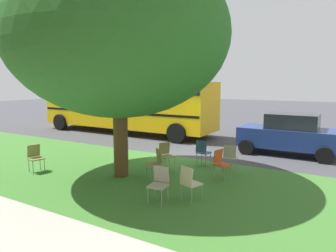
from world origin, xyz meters
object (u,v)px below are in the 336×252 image
object	(u,v)px
chair_6	(166,154)
chair_4	(35,156)
street_tree	(118,36)
chair_5	(221,162)
chair_3	(230,156)
chair_7	(156,161)
chair_2	(159,182)
parked_car	(289,134)
school_bus	(126,102)
chair_0	(203,151)
chair_1	(190,181)

from	to	relation	value
chair_6	chair_4	bearing A→B (deg)	35.05
street_tree	chair_5	xyz separation A→B (m)	(-2.75, -1.27, -3.68)
chair_3	chair_5	world-z (taller)	same
chair_3	chair_7	size ratio (longest dim) A/B	1.00
chair_3	street_tree	bearing A→B (deg)	37.92
chair_6	chair_7	size ratio (longest dim) A/B	1.00
chair_2	chair_3	xyz separation A→B (m)	(-0.58, -3.37, 0.00)
chair_3	parked_car	size ratio (longest dim) A/B	0.24
chair_2	street_tree	bearing A→B (deg)	-29.78
chair_2	chair_3	size ratio (longest dim) A/B	1.00
chair_6	chair_7	world-z (taller)	same
chair_4	parked_car	distance (m)	9.38
chair_7	chair_2	bearing A→B (deg)	125.09
chair_3	school_bus	xyz separation A→B (m)	(7.75, -4.49, 1.24)
chair_2	school_bus	size ratio (longest dim) A/B	0.08
chair_2	chair_3	world-z (taller)	same
chair_0	chair_1	size ratio (longest dim) A/B	1.00
chair_4	chair_0	bearing A→B (deg)	-141.31
street_tree	school_bus	distance (m)	8.66
chair_3	school_bus	bearing A→B (deg)	-30.05
chair_6	chair_5	bearing A→B (deg)	177.54
chair_0	parked_car	world-z (taller)	parked_car
chair_5	parked_car	size ratio (longest dim) A/B	0.24
street_tree	chair_2	world-z (taller)	street_tree
street_tree	chair_7	world-z (taller)	street_tree
street_tree	chair_6	bearing A→B (deg)	-120.45
chair_4	chair_7	xyz separation A→B (m)	(-3.70, -1.42, 0.00)
chair_0	chair_6	distance (m)	1.35
chair_4	chair_6	size ratio (longest dim) A/B	1.00
chair_1	parked_car	world-z (taller)	parked_car
street_tree	chair_5	world-z (taller)	street_tree
chair_4	chair_6	xyz separation A→B (m)	(-3.45, -2.42, 0.00)
chair_5	chair_0	bearing A→B (deg)	-45.73
chair_5	parked_car	distance (m)	4.51
chair_2	parked_car	size ratio (longest dim) A/B	0.24
chair_2	chair_6	world-z (taller)	same
chair_0	parked_car	distance (m)	3.96
school_bus	chair_0	bearing A→B (deg)	147.63
chair_3	school_bus	distance (m)	9.04
chair_0	chair_6	xyz separation A→B (m)	(0.87, 1.04, 0.00)
chair_5	school_bus	bearing A→B (deg)	-34.57
chair_0	chair_1	bearing A→B (deg)	108.83
chair_6	school_bus	xyz separation A→B (m)	(5.81, -5.27, 1.24)
chair_3	chair_4	world-z (taller)	same
chair_4	chair_5	distance (m)	5.89
chair_3	parked_car	xyz separation A→B (m)	(-1.20, -3.48, 0.32)
parked_car	chair_7	bearing A→B (deg)	61.21
chair_0	chair_7	size ratio (longest dim) A/B	1.00
street_tree	chair_1	distance (m)	4.67
chair_1	chair_5	distance (m)	2.10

